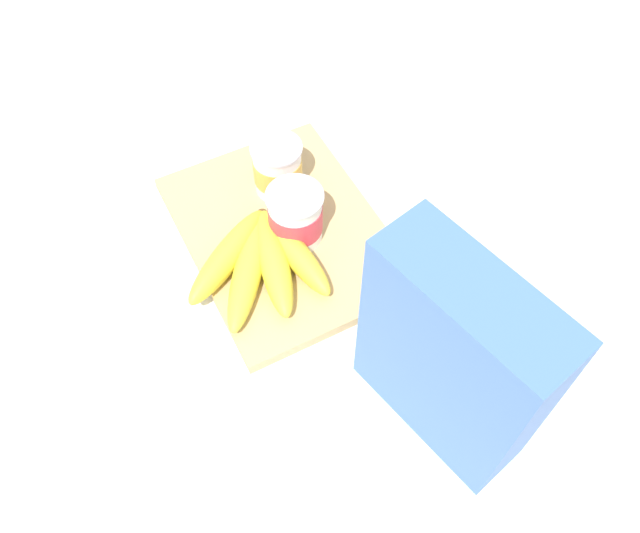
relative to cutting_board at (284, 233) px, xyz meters
name	(u,v)px	position (x,y,z in m)	size (l,w,h in m)	color
ground_plane	(284,237)	(0.00, 0.00, -0.01)	(2.40, 2.40, 0.00)	silver
cutting_board	(284,233)	(0.00, 0.00, 0.00)	(0.34, 0.25, 0.02)	tan
cereal_box	(453,358)	(0.31, 0.05, 0.12)	(0.20, 0.08, 0.26)	#4770B7
yogurt_cup_front	(278,168)	(-0.07, 0.03, 0.05)	(0.07, 0.07, 0.08)	white
yogurt_cup_back	(295,216)	(0.02, 0.01, 0.05)	(0.08, 0.08, 0.08)	white
banana_bunch	(260,260)	(0.04, -0.05, 0.03)	(0.18, 0.19, 0.04)	yellow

